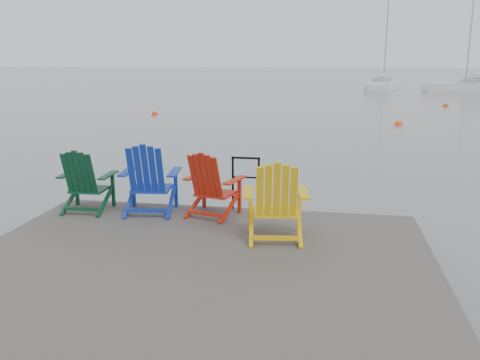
% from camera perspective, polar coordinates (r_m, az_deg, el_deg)
% --- Properties ---
extents(ground, '(400.00, 400.00, 0.00)m').
position_cam_1_polar(ground, '(6.64, -5.09, -13.28)').
color(ground, slate).
rests_on(ground, ground).
extents(dock, '(6.00, 5.00, 1.40)m').
position_cam_1_polar(dock, '(6.49, -5.15, -10.54)').
color(dock, '#2B2826').
rests_on(dock, ground).
extents(handrail, '(0.48, 0.04, 0.90)m').
position_cam_1_polar(handrail, '(8.50, 0.64, 0.24)').
color(handrail, black).
rests_on(handrail, dock).
extents(chair_green, '(0.86, 0.80, 1.05)m').
position_cam_1_polar(chair_green, '(8.76, -16.98, -0.04)').
color(chair_green, '#0A3920').
rests_on(chair_green, dock).
extents(chair_blue, '(1.01, 0.95, 1.17)m').
position_cam_1_polar(chair_blue, '(8.39, -10.17, 0.19)').
color(chair_blue, '#0F2BA4').
rests_on(chair_blue, dock).
extents(chair_red, '(0.98, 0.93, 1.06)m').
position_cam_1_polar(chair_red, '(8.13, -3.22, -0.45)').
color(chair_red, '#B41F0D').
rests_on(chair_red, dock).
extents(chair_yellow, '(0.99, 0.93, 1.14)m').
position_cam_1_polar(chair_yellow, '(7.04, 4.05, -2.28)').
color(chair_yellow, '#EAB10D').
rests_on(chair_yellow, dock).
extents(sailboat_near, '(4.18, 9.07, 12.07)m').
position_cam_1_polar(sailboat_near, '(54.86, 15.72, 10.14)').
color(sailboat_near, silver).
rests_on(sailboat_near, ground).
extents(sailboat_far, '(7.34, 4.04, 10.00)m').
position_cam_1_polar(sailboat_far, '(52.57, 24.36, 9.34)').
color(sailboat_far, silver).
rests_on(sailboat_far, ground).
extents(buoy_a, '(0.38, 0.38, 0.38)m').
position_cam_1_polar(buoy_a, '(25.01, 17.40, 5.93)').
color(buoy_a, '#F1460E').
rests_on(buoy_a, ground).
extents(buoy_b, '(0.37, 0.37, 0.37)m').
position_cam_1_polar(buoy_b, '(28.75, -9.55, 7.24)').
color(buoy_b, red).
rests_on(buoy_b, ground).
extents(buoy_d, '(0.40, 0.40, 0.40)m').
position_cam_1_polar(buoy_d, '(35.89, 22.10, 7.64)').
color(buoy_d, '#BE410B').
rests_on(buoy_d, ground).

